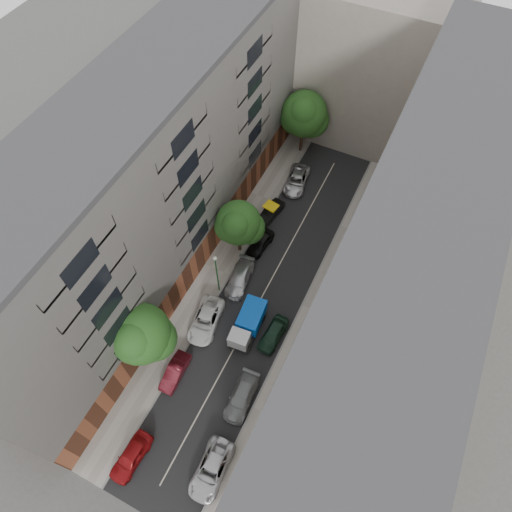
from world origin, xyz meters
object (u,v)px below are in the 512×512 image
Objects in this scene: car_left_6 at (297,180)px; car_left_1 at (175,372)px; car_left_3 at (240,278)px; car_left_5 at (271,212)px; car_left_0 at (131,456)px; car_right_2 at (273,334)px; tree_near at (141,336)px; car_left_2 at (206,320)px; car_right_0 at (211,470)px; tree_far at (304,116)px; tree_mid at (239,225)px; lamp_post at (217,270)px; pedestrian at (343,273)px; car_right_1 at (242,397)px; tarp_truck at (248,323)px; car_left_4 at (261,243)px.

car_left_1 is at bearing -100.09° from car_left_6.
car_left_5 is (-0.80, 9.20, -0.06)m from car_left_3.
car_left_1 is 0.82× the size of car_left_3.
car_right_2 is at bearing 71.27° from car_left_0.
tree_near is at bearing -138.92° from car_right_2.
car_left_2 is 13.13m from car_right_0.
car_left_0 is 0.82× the size of car_left_2.
car_left_5 is at bearing -85.10° from tree_far.
car_left_1 is 11.23m from car_left_3.
tree_mid is (-1.42, 22.19, 3.91)m from car_left_0.
lamp_post is at bearing 77.21° from tree_near.
tree_near is at bearing -125.83° from car_left_2.
lamp_post is at bearing 41.41° from pedestrian.
car_right_1 is 10.19m from tree_near.
tarp_truck reaches higher than car_left_5.
car_left_6 is 1.24× the size of car_right_2.
tree_near reaches higher than car_left_5.
car_left_1 is at bearing -86.45° from tree_mid.
car_left_2 reaches higher than car_right_1.
tarp_truck is 9.73m from car_left_4.
lamp_post is (-0.60, 9.36, 3.25)m from car_left_1.
tree_near reaches higher than car_left_2.
car_left_2 is at bearing 118.19° from car_right_0.
tree_mid is (-4.82, 7.70, 3.38)m from tarp_truck.
car_left_2 is 1.35× the size of car_left_4.
pedestrian reaches higher than car_left_2.
car_left_0 is at bearing -88.96° from car_left_1.
car_left_4 is at bearing 84.34° from car_left_1.
tarp_truck is at bearing -64.80° from car_left_4.
tree_far is at bearing 82.84° from car_left_2.
tarp_truck is 14.07m from car_left_5.
car_left_6 is 0.73× the size of tree_mid.
car_right_2 is at bearing 76.96° from pedestrian.
car_left_1 is 26.01m from car_left_6.
tree_mid is at bearing 90.73° from car_left_1.
tree_mid is at bearing 138.40° from car_right_2.
car_left_5 is at bearing 87.61° from car_left_3.
car_left_6 is at bearing 85.55° from car_left_1.
car_left_4 is 4.38m from car_left_5.
car_left_4 is 0.47× the size of tree_far.
lamp_post is at bearing -95.21° from car_left_4.
car_left_3 reaches higher than car_right_2.
tarp_truck reaches higher than car_right_1.
pedestrian reaches higher than car_left_0.
car_right_0 is at bearing -69.00° from tree_mid.
car_right_1 is at bearing -63.61° from car_left_4.
car_left_1 reaches higher than car_left_5.
car_left_5 is 5.65m from car_left_6.
tree_mid is 0.84× the size of tree_far.
car_left_2 is at bearing 138.60° from car_right_1.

